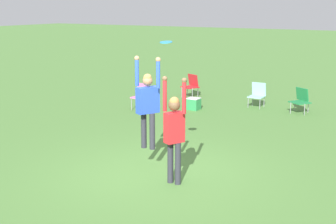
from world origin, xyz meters
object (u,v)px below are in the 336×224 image
Objects in this scene: camping_chair_1 at (301,99)px; camping_chair_3 at (258,93)px; frisbee at (166,42)px; cooler_box at (194,104)px; person_jumping at (148,101)px; person_defending at (174,128)px; camping_chair_0 at (191,84)px; camping_chair_2 at (142,94)px.

camping_chair_3 is at bearing 28.63° from camping_chair_1.
frisbee is 6.82m from cooler_box.
person_jumping is at bearing 111.54° from camping_chair_1.
camping_chair_0 is at bearing -127.05° from person_defending.
person_jumping reaches higher than cooler_box.
frisbee is at bearing -103.87° from person_defending.
camping_chair_3 is at bearing 28.48° from person_jumping.
person_defending is 7.61m from camping_chair_1.
camping_chair_0 is 2.90m from camping_chair_3.
person_jumping is at bearing 91.57° from camping_chair_3.
camping_chair_1 is (0.82, 7.24, -2.31)m from frisbee.
person_jumping is at bearing 135.02° from camping_chair_0.
camping_chair_2 is at bearing 35.89° from camping_chair_3.
cooler_box is at bearing -148.65° from camping_chair_2.
camping_chair_2 is (-3.44, 4.85, -0.98)m from person_jumping.
camping_chair_1 is 0.92× the size of camping_chair_2.
camping_chair_0 is at bearing -9.45° from camping_chair_3.
camping_chair_2 reaches higher than camping_chair_1.
camping_chair_1 is at bearing 83.52° from frisbee.
person_defending is 1.70m from frisbee.
camping_chair_1 is 3.54m from cooler_box.
camping_chair_3 is (3.27, 2.34, -0.04)m from camping_chair_2.
person_defending is 7.78m from camping_chair_3.
frisbee is at bearing -67.49° from cooler_box.
person_jumping is 1.09m from person_defending.
camping_chair_1 is 1.97× the size of cooler_box.
frisbee is 6.76m from camping_chair_2.
frisbee is at bearing 115.89° from camping_chair_1.
camping_chair_0 is at bearing -95.54° from camping_chair_2.
camping_chair_2 is (-3.97, 4.99, -2.24)m from frisbee.
frisbee reaches higher than person_jumping.
camping_chair_0 is 2.10× the size of cooler_box.
camping_chair_3 is at bearing 41.11° from cooler_box.
frisbee is 8.89m from camping_chair_0.
camping_chair_0 is at bearing 24.75° from camping_chair_1.
person_defending is (0.92, -0.47, -0.36)m from person_jumping.
camping_chair_1 is 5.29m from camping_chair_2.
frisbee is at bearing 131.17° from camping_chair_2.
person_defending is 2.66× the size of camping_chair_1.
frisbee is (-0.38, 0.33, 1.62)m from person_defending.
camping_chair_2 is (-0.41, -2.83, 0.03)m from camping_chair_0.
cooler_box is (-2.81, 6.17, -0.94)m from person_defending.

